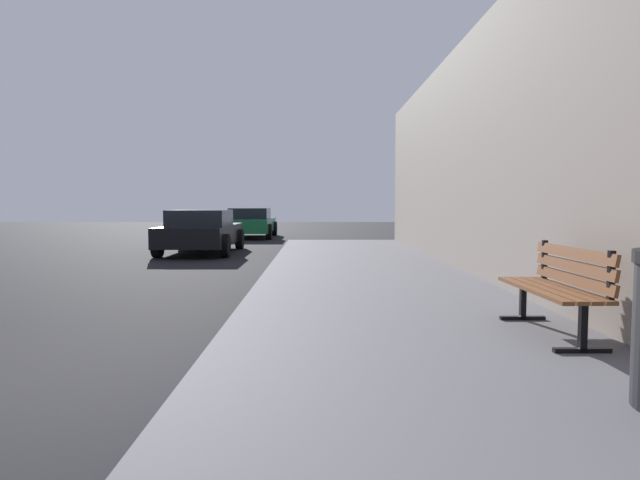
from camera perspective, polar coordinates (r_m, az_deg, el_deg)
sidewalk at (r=3.88m, az=15.42°, el=-16.93°), size 4.00×32.00×0.15m
bench at (r=5.83m, az=23.96°, el=-4.19°), size 0.51×1.58×0.89m
car_black at (r=16.24m, az=-12.40°, el=0.93°), size 2.04×4.37×1.27m
car_green at (r=23.46m, az=-7.34°, el=1.84°), size 2.03×4.50×1.27m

